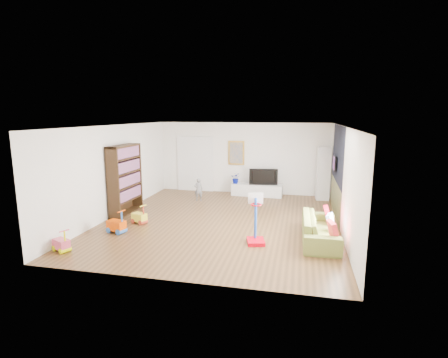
% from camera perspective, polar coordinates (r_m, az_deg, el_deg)
% --- Properties ---
extents(floor, '(6.50, 7.50, 0.00)m').
position_cam_1_polar(floor, '(10.08, -0.49, -6.85)').
color(floor, brown).
rests_on(floor, ground).
extents(ceiling, '(6.50, 7.50, 0.00)m').
position_cam_1_polar(ceiling, '(9.62, -0.52, 8.68)').
color(ceiling, white).
rests_on(ceiling, ground).
extents(wall_back, '(6.50, 0.00, 2.70)m').
position_cam_1_polar(wall_back, '(13.40, 3.10, 3.42)').
color(wall_back, white).
rests_on(wall_back, ground).
extents(wall_front, '(6.50, 0.00, 2.70)m').
position_cam_1_polar(wall_front, '(6.25, -8.28, -5.06)').
color(wall_front, silver).
rests_on(wall_front, ground).
extents(wall_left, '(0.00, 7.50, 2.70)m').
position_cam_1_polar(wall_left, '(10.95, -17.33, 1.33)').
color(wall_left, silver).
rests_on(wall_left, ground).
extents(wall_right, '(0.00, 7.50, 2.70)m').
position_cam_1_polar(wall_right, '(9.58, 18.80, -0.03)').
color(wall_right, white).
rests_on(wall_right, ground).
extents(navy_accent, '(0.01, 3.20, 1.70)m').
position_cam_1_polar(navy_accent, '(10.88, 18.11, 3.89)').
color(navy_accent, black).
rests_on(navy_accent, wall_right).
extents(olive_wainscot, '(0.01, 3.20, 1.00)m').
position_cam_1_polar(olive_wainscot, '(11.11, 17.71, -3.03)').
color(olive_wainscot, brown).
rests_on(olive_wainscot, wall_right).
extents(doorway, '(1.45, 0.06, 2.10)m').
position_cam_1_polar(doorway, '(13.83, -4.73, 2.38)').
color(doorway, white).
rests_on(doorway, ground).
extents(painting_back, '(0.62, 0.06, 0.92)m').
position_cam_1_polar(painting_back, '(13.38, 2.02, 4.28)').
color(painting_back, gold).
rests_on(painting_back, wall_back).
extents(artwork_right, '(0.04, 0.56, 0.46)m').
position_cam_1_polar(artwork_right, '(11.11, 17.59, 2.49)').
color(artwork_right, '#7F3F8C').
rests_on(artwork_right, wall_right).
extents(media_console, '(1.89, 0.56, 0.44)m').
position_cam_1_polar(media_console, '(13.08, 5.39, -1.81)').
color(media_console, silver).
rests_on(media_console, ground).
extents(tall_cabinet, '(0.47, 0.47, 1.90)m').
position_cam_1_polar(tall_cabinet, '(12.84, 15.89, 0.91)').
color(tall_cabinet, silver).
rests_on(tall_cabinet, ground).
extents(bookshelf, '(0.40, 1.45, 2.11)m').
position_cam_1_polar(bookshelf, '(10.97, -15.83, -0.13)').
color(bookshelf, '#332010').
rests_on(bookshelf, ground).
extents(sofa, '(0.85, 2.12, 0.62)m').
position_cam_1_polar(sofa, '(8.78, 15.45, -7.81)').
color(sofa, olive).
rests_on(sofa, ground).
extents(basketball_hoop, '(0.51, 0.58, 1.19)m').
position_cam_1_polar(basketball_hoop, '(8.26, 5.27, -6.54)').
color(basketball_hoop, red).
rests_on(basketball_hoop, ground).
extents(ride_on_yellow, '(0.47, 0.38, 0.54)m').
position_cam_1_polar(ride_on_yellow, '(10.07, -13.68, -5.57)').
color(ride_on_yellow, yellow).
rests_on(ride_on_yellow, ground).
extents(ride_on_orange, '(0.51, 0.39, 0.61)m').
position_cam_1_polar(ride_on_orange, '(9.44, -17.19, -6.63)').
color(ride_on_orange, '#E14803').
rests_on(ride_on_orange, ground).
extents(ride_on_pink, '(0.45, 0.38, 0.52)m').
position_cam_1_polar(ride_on_pink, '(8.67, -25.06, -9.03)').
color(ride_on_pink, '#D54662').
rests_on(ride_on_pink, ground).
extents(child, '(0.34, 0.27, 0.81)m').
position_cam_1_polar(child, '(12.28, -4.19, -1.73)').
color(child, slate).
rests_on(child, ground).
extents(tv, '(1.06, 0.27, 0.60)m').
position_cam_1_polar(tv, '(13.01, 6.44, 0.43)').
color(tv, black).
rests_on(tv, media_console).
extents(vase_plant, '(0.40, 0.36, 0.42)m').
position_cam_1_polar(vase_plant, '(13.11, 1.97, 0.15)').
color(vase_plant, '#061181').
rests_on(vase_plant, media_console).
extents(pillow_left, '(0.19, 0.43, 0.41)m').
position_cam_1_polar(pillow_left, '(8.15, 17.36, -8.04)').
color(pillow_left, red).
rests_on(pillow_left, sofa).
extents(pillow_center, '(0.19, 0.38, 0.37)m').
position_cam_1_polar(pillow_center, '(8.78, 16.99, -6.68)').
color(pillow_center, silver).
rests_on(pillow_center, sofa).
extents(pillow_right, '(0.11, 0.42, 0.41)m').
position_cam_1_polar(pillow_right, '(9.35, 16.54, -5.59)').
color(pillow_right, red).
rests_on(pillow_right, sofa).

